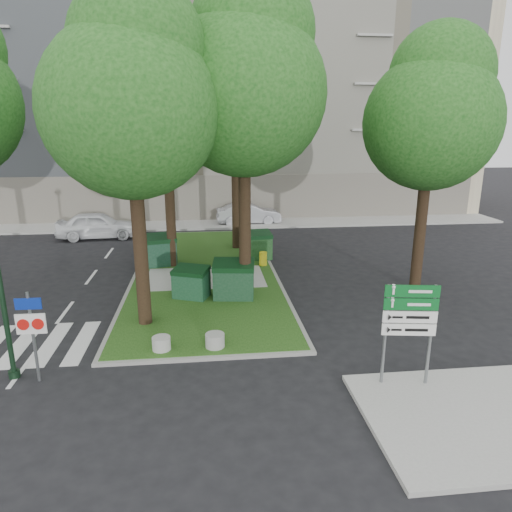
{
  "coord_description": "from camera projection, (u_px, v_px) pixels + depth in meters",
  "views": [
    {
      "loc": [
        0.57,
        -11.76,
        6.33
      ],
      "look_at": [
        2.3,
        3.52,
        2.0
      ],
      "focal_mm": 32.0,
      "sensor_mm": 36.0,
      "label": 1
    }
  ],
  "objects": [
    {
      "name": "dumpster_c",
      "position": [
        234.0,
        280.0,
        17.2
      ],
      "size": [
        1.67,
        1.27,
        1.44
      ],
      "rotation": [
        0.0,
        0.0,
        -0.13
      ],
      "color": "black",
      "rests_on": "median_island"
    },
    {
      "name": "litter_bin",
      "position": [
        263.0,
        259.0,
        21.31
      ],
      "size": [
        0.36,
        0.36,
        0.63
      ],
      "primitive_type": "cylinder",
      "color": "yellow",
      "rests_on": "median_island"
    },
    {
      "name": "tree_median_near_right",
      "position": [
        246.0,
        77.0,
        15.33
      ],
      "size": [
        5.6,
        5.6,
        11.46
      ],
      "color": "black",
      "rests_on": "ground"
    },
    {
      "name": "zebra_crossing",
      "position": [
        67.0,
        342.0,
        13.93
      ],
      "size": [
        5.0,
        3.0,
        0.01
      ],
      "primitive_type": "cube",
      "color": "silver",
      "rests_on": "ground"
    },
    {
      "name": "tree_median_near_left",
      "position": [
        133.0,
        93.0,
        13.22
      ],
      "size": [
        5.2,
        5.2,
        10.53
      ],
      "color": "black",
      "rests_on": "ground"
    },
    {
      "name": "dumpster_a",
      "position": [
        159.0,
        250.0,
        21.3
      ],
      "size": [
        1.77,
        1.43,
        1.45
      ],
      "rotation": [
        0.0,
        0.0,
        0.24
      ],
      "color": "#0E331F",
      "rests_on": "median_island"
    },
    {
      "name": "bollard_right",
      "position": [
        215.0,
        340.0,
        13.38
      ],
      "size": [
        0.56,
        0.56,
        0.4
      ],
      "primitive_type": "cylinder",
      "color": "gray",
      "rests_on": "median_island"
    },
    {
      "name": "building_sidewalk",
      "position": [
        197.0,
        225.0,
        30.58
      ],
      "size": [
        42.0,
        3.0,
        0.12
      ],
      "primitive_type": "cube",
      "color": "#999993",
      "rests_on": "ground"
    },
    {
      "name": "apartment_building",
      "position": [
        195.0,
        106.0,
        35.6
      ],
      "size": [
        41.0,
        12.0,
        16.0
      ],
      "primitive_type": "cube",
      "color": "tan",
      "rests_on": "ground"
    },
    {
      "name": "tree_median_far",
      "position": [
        236.0,
        86.0,
        22.43
      ],
      "size": [
        5.8,
        5.8,
        11.93
      ],
      "color": "black",
      "rests_on": "ground"
    },
    {
      "name": "bollard_mid",
      "position": [
        200.0,
        289.0,
        17.63
      ],
      "size": [
        0.62,
        0.62,
        0.44
      ],
      "primitive_type": "cylinder",
      "color": "gray",
      "rests_on": "median_island"
    },
    {
      "name": "directional_sign",
      "position": [
        409.0,
        319.0,
        11.07
      ],
      "size": [
        1.3,
        0.26,
        2.61
      ],
      "rotation": [
        0.0,
        0.0,
        -0.15
      ],
      "color": "slate",
      "rests_on": "sidewalk_corner"
    },
    {
      "name": "median_island",
      "position": [
        205.0,
        272.0,
        20.59
      ],
      "size": [
        6.0,
        16.0,
        0.12
      ],
      "primitive_type": "cube",
      "color": "#1A4513",
      "rests_on": "ground"
    },
    {
      "name": "traffic_sign_pole",
      "position": [
        32.0,
        325.0,
        11.42
      ],
      "size": [
        0.73,
        0.08,
        2.45
      ],
      "rotation": [
        0.0,
        0.0,
        -0.01
      ],
      "color": "slate",
      "rests_on": "ground"
    },
    {
      "name": "tree_median_mid",
      "position": [
        167.0,
        112.0,
        19.58
      ],
      "size": [
        4.8,
        4.8,
        9.99
      ],
      "color": "black",
      "rests_on": "ground"
    },
    {
      "name": "car_silver",
      "position": [
        249.0,
        214.0,
        30.94
      ],
      "size": [
        4.38,
        1.65,
        1.43
      ],
      "primitive_type": "imported",
      "rotation": [
        0.0,
        0.0,
        1.6
      ],
      "color": "#A4A5AC",
      "rests_on": "ground"
    },
    {
      "name": "dumpster_d",
      "position": [
        256.0,
        245.0,
        22.33
      ],
      "size": [
        1.59,
        1.19,
        1.38
      ],
      "rotation": [
        0.0,
        0.0,
        0.11
      ],
      "color": "#123D14",
      "rests_on": "median_island"
    },
    {
      "name": "car_white",
      "position": [
        98.0,
        225.0,
        26.89
      ],
      "size": [
        4.74,
        2.16,
        1.58
      ],
      "primitive_type": "imported",
      "rotation": [
        0.0,
        0.0,
        1.64
      ],
      "color": "white",
      "rests_on": "ground"
    },
    {
      "name": "ground",
      "position": [
        189.0,
        360.0,
        12.91
      ],
      "size": [
        120.0,
        120.0,
        0.0
      ],
      "primitive_type": "plane",
      "color": "black",
      "rests_on": "ground"
    },
    {
      "name": "bollard_left",
      "position": [
        161.0,
        343.0,
        13.21
      ],
      "size": [
        0.54,
        0.54,
        0.38
      ],
      "primitive_type": "cylinder",
      "color": "#A2A29D",
      "rests_on": "median_island"
    },
    {
      "name": "sidewalk_corner",
      "position": [
        476.0,
        417.0,
        10.24
      ],
      "size": [
        5.0,
        4.0,
        0.12
      ],
      "primitive_type": "cube",
      "color": "#999993",
      "rests_on": "ground"
    },
    {
      "name": "median_kerb",
      "position": [
        205.0,
        272.0,
        20.6
      ],
      "size": [
        6.3,
        16.3,
        0.1
      ],
      "primitive_type": "cube",
      "color": "gray",
      "rests_on": "ground"
    },
    {
      "name": "tree_street_right",
      "position": [
        434.0,
        110.0,
        16.83
      ],
      "size": [
        5.0,
        5.0,
        10.06
      ],
      "color": "black",
      "rests_on": "ground"
    },
    {
      "name": "dumpster_b",
      "position": [
        191.0,
        282.0,
        17.23
      ],
      "size": [
        1.54,
        1.33,
        1.2
      ],
      "rotation": [
        0.0,
        0.0,
        -0.39
      ],
      "color": "#113C21",
      "rests_on": "median_island"
    }
  ]
}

